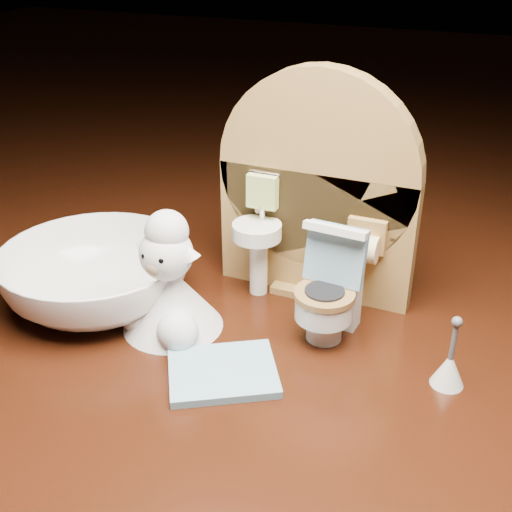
% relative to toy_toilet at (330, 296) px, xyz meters
% --- Properties ---
extents(backdrop_panel, '(0.13, 0.05, 0.15)m').
position_rel_toy_toilet_xyz_m(backdrop_panel, '(-0.03, 0.04, 0.04)').
color(backdrop_panel, olive).
rests_on(backdrop_panel, ground).
extents(toy_toilet, '(0.04, 0.05, 0.07)m').
position_rel_toy_toilet_xyz_m(toy_toilet, '(0.00, 0.00, 0.00)').
color(toy_toilet, white).
rests_on(toy_toilet, ground).
extents(bath_mat, '(0.08, 0.07, 0.00)m').
position_rel_toy_toilet_xyz_m(bath_mat, '(-0.04, -0.06, -0.02)').
color(bath_mat, '#7AA6BC').
rests_on(bath_mat, ground).
extents(toilet_brush, '(0.02, 0.02, 0.04)m').
position_rel_toy_toilet_xyz_m(toilet_brush, '(0.07, -0.02, -0.01)').
color(toilet_brush, white).
rests_on(toilet_brush, ground).
extents(plush_lamb, '(0.06, 0.06, 0.08)m').
position_rel_toy_toilet_xyz_m(plush_lamb, '(-0.09, -0.03, 0.00)').
color(plush_lamb, silver).
rests_on(plush_lamb, ground).
extents(ceramic_bowl, '(0.15, 0.15, 0.04)m').
position_rel_toy_toilet_xyz_m(ceramic_bowl, '(-0.15, -0.03, -0.01)').
color(ceramic_bowl, white).
rests_on(ceramic_bowl, ground).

